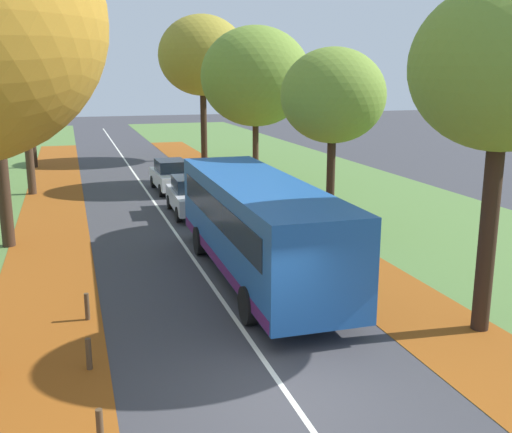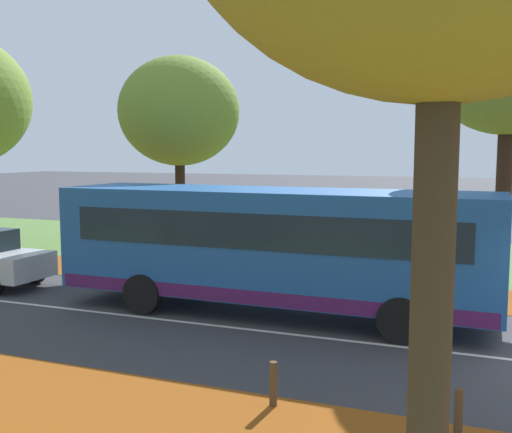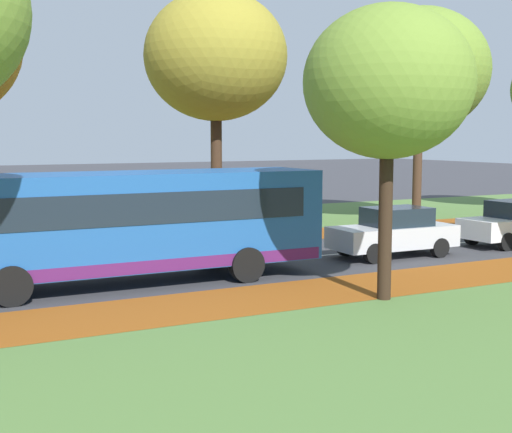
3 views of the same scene
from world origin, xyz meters
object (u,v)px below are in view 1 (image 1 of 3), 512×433
Objects in this scene: tree_right_nearest at (503,69)px; car_silver_lead at (191,196)px; bus at (257,223)px; tree_left_far at (26,69)px; car_white_following at (172,176)px; tree_right_near at (333,96)px; tree_left_mid at (21,56)px; tree_right_mid at (256,77)px; bollard_fourth at (87,307)px; tree_right_far at (202,56)px; bollard_third at (89,354)px; bollard_second at (100,426)px.

tree_right_nearest is 15.66m from car_silver_lead.
bus is at bearing 127.97° from tree_right_nearest.
tree_left_far is 14.08m from car_white_following.
tree_left_far is at bearing 120.62° from tree_right_near.
tree_left_mid is 1.38× the size of tree_right_near.
tree_left_far is (-0.32, 9.48, -0.55)m from tree_left_mid.
tree_right_mid reaches higher than bus.
bollard_fourth is (2.44, -26.99, -5.94)m from tree_left_far.
tree_right_near is 0.70× the size of tree_right_far.
tree_right_near is 1.65× the size of car_white_following.
bollard_fourth is 5.48m from bus.
car_white_following is at bearing 73.42° from bollard_fourth.
tree_right_nearest reaches higher than bus.
tree_right_mid is (11.99, -10.41, -0.44)m from tree_left_far.
tree_right_far reaches higher than tree_right_mid.
tree_right_far is (-0.52, 10.71, 1.36)m from tree_right_mid.
tree_right_mid is at bearing 90.13° from tree_right_near.
bollard_third is at bearing -109.85° from car_silver_lead.
tree_left_far is 0.82× the size of bus.
tree_left_far is at bearing 94.60° from bollard_third.
tree_right_near is 16.13m from bollard_second.
bollard_second is at bearing -113.46° from tree_right_mid.
bollard_second is at bearing -89.74° from bollard_fourth.
tree_right_mid is 13.79× the size of bollard_second.
bollard_fourth is (-9.02, -27.29, -6.86)m from tree_right_far.
tree_right_near is (12.01, -20.30, -1.12)m from tree_left_far.
bollard_fourth is at bearing -160.47° from bus.
tree_left_mid is 1.14× the size of tree_right_mid.
tree_right_far is at bearing 92.81° from tree_right_mid.
tree_left_mid reaches higher than tree_right_nearest.
tree_left_far is 1.21× the size of tree_right_near.
bollard_third is at bearing -138.63° from bus.
tree_left_far is at bearing 91.91° from tree_left_mid.
tree_right_far is 26.40m from bus.
bus is at bearing -89.31° from car_white_following.
tree_left_mid reaches higher than bollard_third.
tree_left_mid is 13.67× the size of bollard_fourth.
bus is (5.01, 1.78, 1.35)m from bollard_fourth.
tree_right_far is 34.57m from bollard_second.
car_silver_lead is at bearing 70.15° from bollard_third.
tree_left_mid is at bearing 118.11° from tree_right_nearest.
tree_right_mid is 2.01× the size of car_white_following.
tree_right_near reaches higher than bus.
tree_right_nearest is 1.89× the size of car_white_following.
tree_right_mid is 6.91m from car_white_following.
car_white_following reaches higher than bollard_second.
tree_left_mid is 2.27× the size of car_silver_lead.
tree_right_far is 14.32× the size of bollard_third.
bollard_second is at bearing -124.91° from bus.
tree_right_near is at bearing 44.24° from bollard_third.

